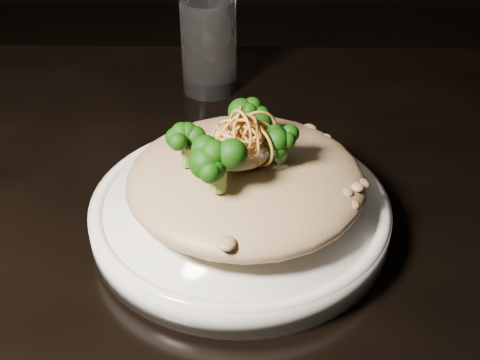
% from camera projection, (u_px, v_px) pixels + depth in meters
% --- Properties ---
extents(table, '(1.10, 0.80, 0.75)m').
position_uv_depth(table, '(185.00, 284.00, 0.69)').
color(table, black).
rests_on(table, ground).
extents(plate, '(0.28, 0.28, 0.03)m').
position_uv_depth(plate, '(240.00, 215.00, 0.63)').
color(plate, silver).
rests_on(plate, table).
extents(risotto, '(0.22, 0.22, 0.05)m').
position_uv_depth(risotto, '(246.00, 180.00, 0.61)').
color(risotto, brown).
rests_on(risotto, plate).
extents(broccoli, '(0.11, 0.11, 0.04)m').
position_uv_depth(broccoli, '(234.00, 141.00, 0.58)').
color(broccoli, black).
rests_on(broccoli, risotto).
extents(cheese, '(0.06, 0.06, 0.02)m').
position_uv_depth(cheese, '(235.00, 149.00, 0.59)').
color(cheese, white).
rests_on(cheese, risotto).
extents(shallots, '(0.06, 0.06, 0.04)m').
position_uv_depth(shallots, '(243.00, 126.00, 0.57)').
color(shallots, '#93511F').
rests_on(shallots, cheese).
extents(drinking_glass, '(0.08, 0.08, 0.12)m').
position_uv_depth(drinking_glass, '(209.00, 45.00, 0.83)').
color(drinking_glass, white).
rests_on(drinking_glass, table).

